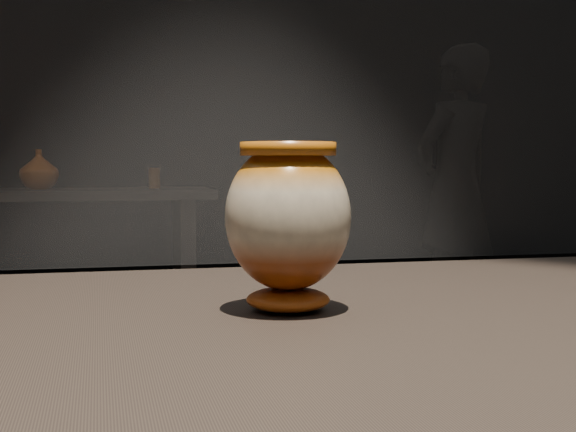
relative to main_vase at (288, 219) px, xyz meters
name	(u,v)px	position (x,y,z in m)	size (l,w,h in m)	color
main_vase	(288,219)	(0.00, 0.00, 0.00)	(0.16, 0.16, 0.18)	maroon
back_shelf	(24,239)	(-0.58, 3.66, -0.36)	(2.00, 0.60, 0.90)	black
back_vase_mid	(39,169)	(-0.50, 3.66, 0.01)	(0.20, 0.20, 0.21)	maroon
back_vase_right	(154,178)	(0.11, 3.70, -0.04)	(0.06, 0.06, 0.11)	maroon
visitor	(455,187)	(1.98, 3.83, -0.11)	(0.65, 0.42, 1.77)	black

